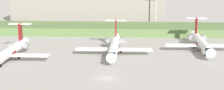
# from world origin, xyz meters

# --- Properties ---
(ground_plane) EXTENTS (500.00, 500.00, 0.00)m
(ground_plane) POSITION_xyz_m (0.00, 30.00, 0.00)
(ground_plane) COLOR #9E9B96
(grass_berm) EXTENTS (320.00, 20.00, 3.16)m
(grass_berm) POSITION_xyz_m (0.00, 63.86, 1.58)
(grass_berm) COLOR #597542
(grass_berm) RESTS_ON ground
(regional_jet_second) EXTENTS (22.81, 31.00, 9.00)m
(regional_jet_second) POSITION_xyz_m (-28.39, 16.40, 2.54)
(regional_jet_second) COLOR white
(regional_jet_second) RESTS_ON ground
(regional_jet_third) EXTENTS (22.81, 31.00, 9.00)m
(regional_jet_third) POSITION_xyz_m (0.60, 25.62, 2.54)
(regional_jet_third) COLOR white
(regional_jet_third) RESTS_ON ground
(regional_jet_fourth) EXTENTS (22.81, 31.00, 9.00)m
(regional_jet_fourth) POSITION_xyz_m (27.82, 32.87, 2.54)
(regional_jet_fourth) COLOR white
(regional_jet_fourth) RESTS_ON ground
(antenna_mast) EXTENTS (4.40, 0.50, 23.10)m
(antenna_mast) POSITION_xyz_m (15.80, 75.23, 9.59)
(antenna_mast) COLOR #B2B2B7
(antenna_mast) RESTS_ON ground
(distant_hangar) EXTENTS (69.27, 20.44, 17.27)m
(distant_hangar) POSITION_xyz_m (-14.42, 90.52, 8.64)
(distant_hangar) COLOR gray
(distant_hangar) RESTS_ON ground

